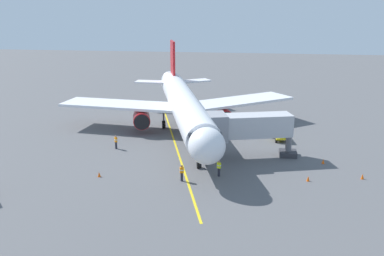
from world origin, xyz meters
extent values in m
plane|color=#565659|center=(0.00, 0.00, 0.00)|extent=(220.00, 220.00, 0.00)
cube|color=yellow|center=(0.42, 6.38, 0.01)|extent=(11.65, 38.40, 0.01)
cylinder|color=white|center=(0.42, 0.38, 4.10)|extent=(13.35, 33.67, 3.80)
ellipsoid|color=white|center=(-4.77, 17.82, 4.10)|extent=(4.60, 4.86, 3.61)
cone|color=white|center=(5.70, -17.35, 4.10)|extent=(4.13, 3.85, 3.42)
cube|color=black|center=(-4.37, 16.48, 4.65)|extent=(3.55, 2.46, 0.90)
cube|color=white|center=(-6.69, -5.62, 3.50)|extent=(16.57, 14.70, 0.36)
cylinder|color=red|center=(-4.85, -2.24, 2.00)|extent=(3.17, 3.92, 2.30)
cylinder|color=black|center=(-5.35, -0.56, 2.00)|extent=(2.07, 0.79, 2.10)
cube|color=white|center=(9.66, -0.76, 3.50)|extent=(17.46, 6.79, 0.36)
cylinder|color=red|center=(6.27, 1.07, 2.00)|extent=(3.17, 3.92, 2.30)
cylinder|color=black|center=(5.77, 2.75, 2.00)|extent=(2.07, 0.79, 2.10)
cube|color=red|center=(4.85, -14.48, 7.90)|extent=(1.72, 4.70, 7.20)
cube|color=white|center=(1.69, -15.10, 4.70)|extent=(6.63, 5.61, 0.24)
cube|color=white|center=(7.83, -13.28, 4.70)|extent=(6.46, 2.56, 0.24)
cylinder|color=slate|center=(-3.43, 13.32, 1.73)|extent=(0.24, 0.24, 2.77)
cylinder|color=black|center=(-3.43, 13.32, 0.35)|extent=(0.63, 0.80, 0.70)
cylinder|color=slate|center=(-1.21, -3.24, 1.94)|extent=(0.24, 0.24, 2.77)
cylinder|color=black|center=(-1.21, -3.24, 0.55)|extent=(0.75, 1.18, 1.10)
cylinder|color=slate|center=(3.77, -1.76, 1.94)|extent=(0.24, 0.24, 2.77)
cylinder|color=black|center=(3.77, -1.76, 0.55)|extent=(0.75, 1.18, 1.10)
cube|color=#B7B7BC|center=(-8.95, 9.06, 3.90)|extent=(9.37, 5.06, 2.50)
cube|color=gray|center=(-4.63, 10.35, 3.90)|extent=(3.60, 3.87, 3.00)
cylinder|color=slate|center=(-13.26, 7.78, 1.95)|extent=(0.70, 0.70, 3.90)
cube|color=#333338|center=(-13.26, 7.78, 0.30)|extent=(2.00, 2.00, 0.60)
cylinder|color=#23232D|center=(-5.76, 15.22, 0.44)|extent=(0.26, 0.26, 0.88)
cube|color=#D8EA19|center=(-5.76, 15.22, 1.18)|extent=(0.45, 0.39, 0.60)
cube|color=silver|center=(-5.76, 15.22, 1.18)|extent=(0.47, 0.41, 0.10)
sphere|color=#9E7051|center=(-5.76, 15.22, 1.60)|extent=(0.22, 0.22, 0.22)
cylinder|color=#23232D|center=(7.59, 8.31, 0.44)|extent=(0.26, 0.26, 0.88)
cube|color=orange|center=(7.59, 8.31, 1.18)|extent=(0.43, 0.45, 0.60)
cube|color=silver|center=(7.59, 8.31, 1.18)|extent=(0.45, 0.47, 0.10)
sphere|color=#9E7051|center=(7.59, 8.31, 1.60)|extent=(0.22, 0.22, 0.22)
cylinder|color=#23232D|center=(-2.19, 17.08, 0.44)|extent=(0.26, 0.26, 0.88)
cube|color=orange|center=(-2.19, 17.08, 1.18)|extent=(0.44, 0.36, 0.60)
cube|color=silver|center=(-2.19, 17.08, 1.18)|extent=(0.46, 0.38, 0.10)
sphere|color=brown|center=(-2.19, 17.08, 1.60)|extent=(0.22, 0.22, 0.22)
cube|color=yellow|center=(-12.62, 1.84, 0.56)|extent=(1.78, 2.78, 0.24)
cube|color=silver|center=(-12.62, 1.84, 1.23)|extent=(1.78, 2.78, 0.08)
cylinder|color=slate|center=(-13.41, 2.93, 0.96)|extent=(0.06, 0.06, 0.55)
cylinder|color=slate|center=(-12.19, 3.12, 0.96)|extent=(0.06, 0.06, 0.55)
cylinder|color=slate|center=(-13.04, 0.56, 0.96)|extent=(0.06, 0.06, 0.55)
cylinder|color=slate|center=(-11.82, 0.75, 0.96)|extent=(0.06, 0.06, 0.55)
cylinder|color=black|center=(-13.41, 2.68, 0.22)|extent=(0.31, 0.47, 0.44)
cylinder|color=black|center=(-12.12, 2.88, 0.22)|extent=(0.31, 0.47, 0.44)
cylinder|color=black|center=(-13.11, 0.80, 0.22)|extent=(0.31, 0.47, 0.44)
cylinder|color=black|center=(-11.83, 1.00, 0.22)|extent=(0.31, 0.47, 0.44)
cone|color=#F2590F|center=(-20.31, 13.82, 0.28)|extent=(0.32, 0.32, 0.55)
cone|color=#F2590F|center=(-17.00, 9.84, 0.28)|extent=(0.32, 0.32, 0.55)
cone|color=#F2590F|center=(-14.77, 15.20, 0.28)|extent=(0.32, 0.32, 0.55)
cone|color=#F2590F|center=(6.44, 17.27, 0.28)|extent=(0.32, 0.32, 0.55)
camera|label=1|loc=(-9.14, 56.05, 16.82)|focal=39.62mm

